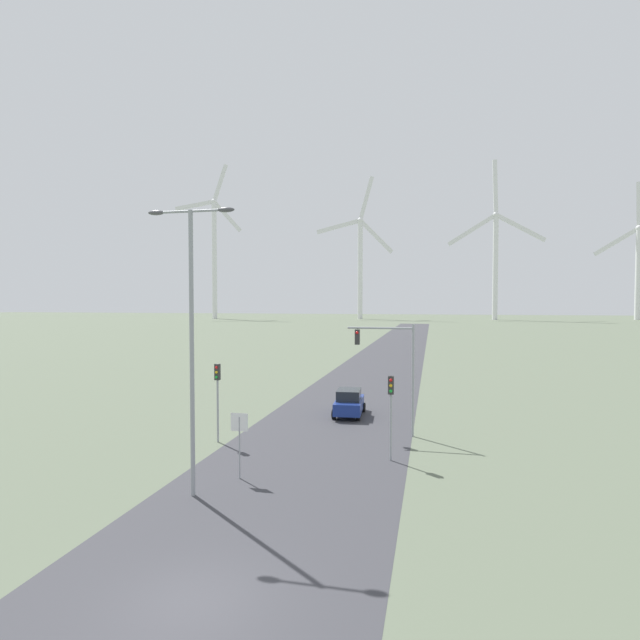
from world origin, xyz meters
name	(u,v)px	position (x,y,z in m)	size (l,w,h in m)	color
ground_plane	(192,603)	(0.00, 0.00, 0.00)	(600.00, 600.00, 0.00)	#5B6651
road_surface	(380,367)	(0.00, 48.00, 0.00)	(10.00, 240.00, 0.01)	#38383D
streetlamp	(192,320)	(-3.34, 6.64, 7.14)	(3.72, 0.32, 11.56)	#93999E
stop_sign_near	(239,433)	(-2.22, 8.87, 2.05)	(0.81, 0.07, 2.93)	#93999E
traffic_light_post_near_left	(217,385)	(-5.59, 13.99, 3.21)	(0.28, 0.33, 4.39)	#93999E
traffic_light_post_near_right	(391,399)	(4.12, 12.85, 3.08)	(0.28, 0.33, 4.21)	#93999E
traffic_light_mast_overhead	(391,358)	(3.75, 17.60, 4.59)	(3.92, 0.35, 6.56)	#93999E
car_approaching	(349,402)	(0.52, 22.04, 0.91)	(2.08, 4.22, 1.83)	navy
wind_turbine_far_left	(214,249)	(-91.60, 201.07, 32.00)	(28.55, 9.80, 70.51)	white
wind_turbine_left	(360,258)	(-25.87, 211.89, 27.61)	(33.98, 7.32, 63.98)	white
wind_turbine_center	(496,254)	(32.27, 214.25, 28.48)	(40.99, 6.62, 68.38)	white
wind_turbine_right	(638,262)	(92.04, 227.45, 24.88)	(32.19, 14.81, 59.03)	white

